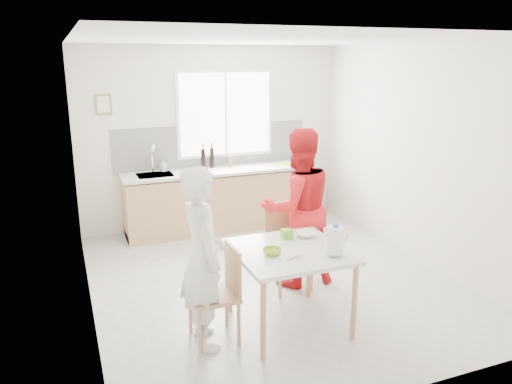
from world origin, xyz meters
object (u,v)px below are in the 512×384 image
at_px(chair_left, 221,289).
at_px(wine_bottle_a, 203,160).
at_px(wine_bottle_b, 212,158).
at_px(chair_far, 286,241).
at_px(bowl_white, 306,234).
at_px(person_white, 203,258).
at_px(milk_jug, 336,240).
at_px(person_red, 298,208).
at_px(dining_table, 289,257).
at_px(bowl_green, 272,251).

relative_size(chair_left, wine_bottle_a, 2.81).
bearing_deg(wine_bottle_b, chair_far, -85.81).
xyz_separation_m(chair_left, bowl_white, (0.98, 0.25, 0.31)).
bearing_deg(chair_far, person_white, -145.35).
xyz_separation_m(bowl_white, milk_jug, (0.02, -0.53, 0.13)).
bearing_deg(person_red, wine_bottle_a, -76.95).
distance_m(chair_far, milk_jug, 1.18).
distance_m(chair_far, person_red, 0.39).
bearing_deg(wine_bottle_a, chair_left, -103.10).
relative_size(chair_far, person_white, 0.58).
relative_size(wine_bottle_a, wine_bottle_b, 1.07).
relative_size(milk_jug, wine_bottle_a, 0.87).
relative_size(dining_table, person_red, 0.57).
distance_m(bowl_green, bowl_white, 0.58).
xyz_separation_m(bowl_white, wine_bottle_b, (-0.12, 2.88, 0.26)).
bearing_deg(chair_left, wine_bottle_a, 167.17).
bearing_deg(bowl_white, wine_bottle_a, 96.09).
height_order(person_red, wine_bottle_a, person_red).
xyz_separation_m(milk_jug, wine_bottle_b, (-0.14, 3.41, 0.14)).
bearing_deg(dining_table, bowl_white, 39.54).
bearing_deg(bowl_green, bowl_white, 30.69).
bearing_deg(bowl_white, dining_table, -140.46).
relative_size(person_white, bowl_white, 8.65).
bearing_deg(bowl_white, person_red, 71.84).
bearing_deg(person_red, chair_far, 7.77).
xyz_separation_m(person_red, bowl_green, (-0.70, -0.89, -0.08)).
xyz_separation_m(person_red, bowl_white, (-0.19, -0.59, -0.09)).
relative_size(dining_table, chair_far, 1.07).
height_order(person_white, bowl_green, person_white).
bearing_deg(wine_bottle_a, wine_bottle_b, 39.97).
xyz_separation_m(person_red, wine_bottle_b, (-0.31, 2.28, 0.17)).
height_order(chair_far, wine_bottle_a, wine_bottle_a).
bearing_deg(bowl_green, wine_bottle_a, 86.02).
distance_m(chair_left, person_red, 1.50).
bearing_deg(person_white, wine_bottle_a, -15.69).
distance_m(person_red, wine_bottle_b, 2.31).
distance_m(person_red, milk_jug, 1.13).
bearing_deg(person_white, chair_left, -90.00).
bearing_deg(wine_bottle_b, person_white, -108.20).
bearing_deg(dining_table, milk_jug, -41.08).
bearing_deg(milk_jug, bowl_green, 156.31).
xyz_separation_m(chair_left, chair_far, (1.04, 0.82, 0.03)).
relative_size(chair_left, milk_jug, 3.23).
distance_m(chair_far, bowl_green, 1.07).
distance_m(chair_left, wine_bottle_a, 3.11).
xyz_separation_m(person_white, person_red, (1.34, 0.84, 0.07)).
bearing_deg(person_red, wine_bottle_b, -82.01).
bearing_deg(dining_table, chair_left, 179.73).
relative_size(chair_far, bowl_green, 5.55).
distance_m(chair_left, milk_jug, 1.13).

